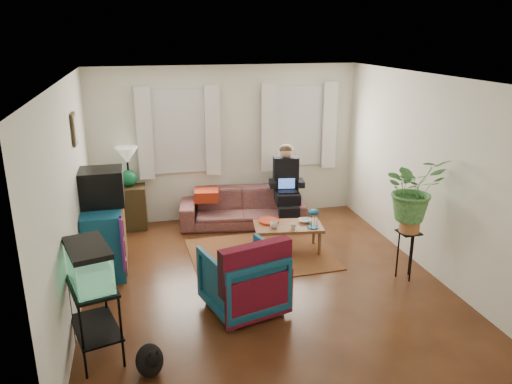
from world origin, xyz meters
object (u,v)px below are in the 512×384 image
object	(u,v)px
dresser	(105,238)
coffee_table	(288,238)
side_table	(131,207)
plant_stand	(406,255)
armchair	(243,277)
aquarium_stand	(95,320)
sofa	(242,202)

from	to	relation	value
dresser	coffee_table	bearing A→B (deg)	-0.62
side_table	plant_stand	size ratio (longest dim) A/B	1.09
side_table	armchair	xyz separation A→B (m)	(1.25, -2.96, 0.06)
aquarium_stand	coffee_table	world-z (taller)	aquarium_stand
plant_stand	aquarium_stand	bearing A→B (deg)	-168.55
sofa	plant_stand	size ratio (longest dim) A/B	3.12
coffee_table	armchair	bearing A→B (deg)	-116.35
aquarium_stand	side_table	bearing A→B (deg)	68.80
side_table	armchair	size ratio (longest dim) A/B	0.86
aquarium_stand	coffee_table	xyz separation A→B (m)	(2.59, 1.96, -0.19)
sofa	side_table	distance (m)	1.84
side_table	armchair	bearing A→B (deg)	-67.05
sofa	aquarium_stand	world-z (taller)	sofa
dresser	plant_stand	distance (m)	4.02
armchair	dresser	bearing A→B (deg)	-57.91
dresser	plant_stand	size ratio (longest dim) A/B	1.53
plant_stand	sofa	bearing A→B (deg)	125.26
aquarium_stand	coffee_table	distance (m)	3.25
sofa	coffee_table	distance (m)	1.30
aquarium_stand	armchair	xyz separation A→B (m)	(1.60, 0.52, 0.02)
side_table	dresser	xyz separation A→B (m)	(-0.34, -1.51, 0.09)
armchair	plant_stand	size ratio (longest dim) A/B	1.28
sofa	aquarium_stand	distance (m)	3.83
dresser	coffee_table	xyz separation A→B (m)	(2.58, -0.01, -0.25)
aquarium_stand	armchair	distance (m)	1.68
coffee_table	dresser	bearing A→B (deg)	-172.15
aquarium_stand	plant_stand	world-z (taller)	aquarium_stand
side_table	aquarium_stand	size ratio (longest dim) A/B	0.90
sofa	plant_stand	bearing A→B (deg)	-45.91
dresser	side_table	bearing A→B (deg)	76.89
aquarium_stand	armchair	size ratio (longest dim) A/B	0.95
sofa	dresser	distance (m)	2.46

